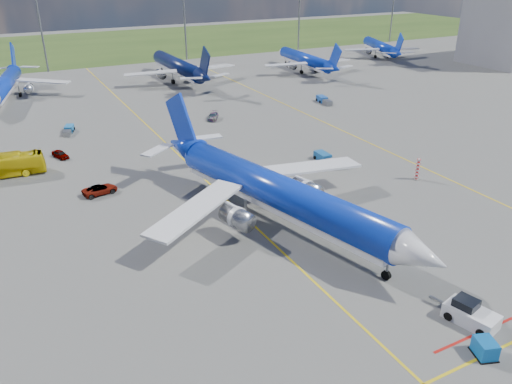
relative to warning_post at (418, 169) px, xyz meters
name	(u,v)px	position (x,y,z in m)	size (l,w,h in m)	color
ground	(283,252)	(-26.00, -8.00, -1.50)	(400.00, 400.00, 0.00)	#535350
grass_strip	(65,48)	(-26.00, 142.00, -1.50)	(400.00, 80.00, 0.01)	#2D4719
taxiway_lines	(190,164)	(-25.83, 19.70, -1.49)	(60.25, 160.00, 0.02)	gold
floodlight_masts	(117,19)	(-16.00, 102.00, 11.06)	(202.20, 0.50, 22.70)	slate
warning_post	(418,169)	(0.00, 0.00, 0.00)	(0.50, 0.50, 3.00)	red
bg_jet_nnw	(8,100)	(-47.68, 73.51, -1.50)	(28.14, 36.94, 9.67)	#0C2EB5
bg_jet_n	(179,81)	(-8.19, 74.60, -1.50)	(30.44, 39.95, 10.46)	#071240
bg_jet_ne	(305,71)	(26.22, 69.89, -1.50)	(26.89, 35.30, 9.24)	#0C2EB5
bg_jet_ene	(379,57)	(59.58, 78.62, -1.50)	(25.64, 33.65, 8.81)	#0C2EB5
main_airliner	(278,224)	(-23.36, -2.48, -1.50)	(33.41, 43.85, 11.48)	#0C2EB5
pushback_tug	(470,314)	(-17.69, -24.60, -0.69)	(3.18, 6.03, 2.00)	silver
uld_container	(485,348)	(-19.79, -27.91, -0.81)	(1.38, 1.73, 1.38)	#0B55A1
apron_bus	(1,166)	(-50.67, 27.40, 0.09)	(2.67, 11.41, 3.18)	#D7BF0C
service_car_a	(60,154)	(-42.48, 31.35, -0.92)	(1.37, 3.40, 1.16)	#999999
service_car_b	(100,190)	(-39.79, 15.28, -0.88)	(2.06, 4.46, 1.24)	#999999
service_car_c	(213,116)	(-13.72, 39.53, -0.89)	(1.70, 4.18, 1.21)	#999999
baggage_tug_w	(326,159)	(-7.46, 11.01, -0.94)	(1.63, 5.40, 1.20)	#185491
baggage_tug_c	(69,130)	(-39.45, 43.63, -1.01)	(2.61, 4.85, 1.05)	#1C66A8
baggage_tug_e	(324,100)	(11.91, 39.84, -0.93)	(2.39, 5.61, 1.22)	#1B4DA2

